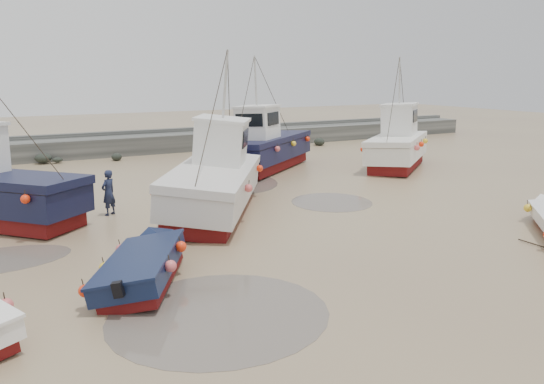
{
  "coord_description": "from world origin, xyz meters",
  "views": [
    {
      "loc": [
        -7.96,
        -13.84,
        5.36
      ],
      "look_at": [
        0.4,
        1.61,
        1.4
      ],
      "focal_mm": 35.0,
      "sensor_mm": 36.0,
      "label": 1
    }
  ],
  "objects": [
    {
      "name": "ground",
      "position": [
        0.0,
        0.0,
        0.0
      ],
      "size": [
        120.0,
        120.0,
        0.0
      ],
      "primitive_type": "plane",
      "color": "#998760",
      "rests_on": "ground"
    },
    {
      "name": "cabin_boat_3",
      "position": [
        13.02,
        9.43,
        1.38
      ],
      "size": [
        7.95,
        6.61,
        6.22
      ],
      "rotation": [
        0.0,
        0.0,
        -0.91
      ],
      "color": "#650C0B",
      "rests_on": "ground"
    },
    {
      "name": "seawall",
      "position": [
        0.05,
        21.99,
        0.63
      ],
      "size": [
        60.0,
        4.92,
        1.5
      ],
      "color": "slate",
      "rests_on": "ground"
    },
    {
      "name": "cabin_boat_1",
      "position": [
        -0.2,
        5.29,
        1.31
      ],
      "size": [
        7.14,
        10.0,
        6.22
      ],
      "rotation": [
        0.0,
        0.0,
        -0.57
      ],
      "color": "#650C0B",
      "rests_on": "ground"
    },
    {
      "name": "person",
      "position": [
        -4.07,
        6.52,
        0.0
      ],
      "size": [
        0.77,
        0.72,
        1.76
      ],
      "primitive_type": "imported",
      "rotation": [
        0.0,
        0.0,
        3.76
      ],
      "color": "#1A213C",
      "rests_on": "ground"
    },
    {
      "name": "puddle_a",
      "position": [
        -3.72,
        -3.49,
        0.0
      ],
      "size": [
        5.09,
        5.09,
        0.01
      ],
      "primitive_type": "cylinder",
      "color": "#62584E",
      "rests_on": "ground"
    },
    {
      "name": "dinghy_1",
      "position": [
        -4.56,
        -0.7,
        0.55
      ],
      "size": [
        3.66,
        5.68,
        1.43
      ],
      "rotation": [
        0.0,
        0.0,
        -0.5
      ],
      "color": "#650C0B",
      "rests_on": "ground"
    },
    {
      "name": "cabin_boat_2",
      "position": [
        5.44,
        12.06,
        1.32
      ],
      "size": [
        9.19,
        7.56,
        6.22
      ],
      "rotation": [
        0.0,
        0.0,
        2.23
      ],
      "color": "#650C0B",
      "rests_on": "ground"
    },
    {
      "name": "puddle_b",
      "position": [
        4.66,
        4.16,
        0.0
      ],
      "size": [
        3.41,
        3.41,
        0.01
      ],
      "primitive_type": "cylinder",
      "color": "#62584E",
      "rests_on": "ground"
    },
    {
      "name": "puddle_d",
      "position": [
        2.27,
        10.37,
        0.0
      ],
      "size": [
        5.34,
        5.34,
        0.01
      ],
      "primitive_type": "cylinder",
      "color": "#62584E",
      "rests_on": "ground"
    }
  ]
}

